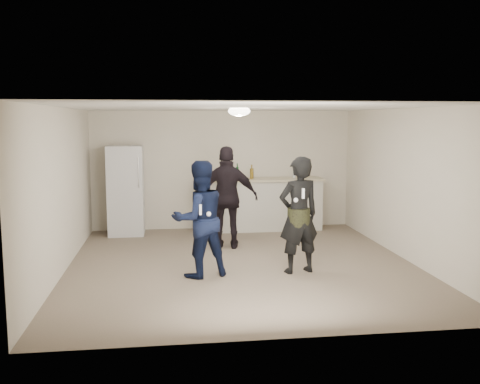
{
  "coord_description": "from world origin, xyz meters",
  "views": [
    {
      "loc": [
        -1.14,
        -8.3,
        2.31
      ],
      "look_at": [
        0.0,
        0.2,
        1.15
      ],
      "focal_mm": 40.0,
      "sensor_mm": 36.0,
      "label": 1
    }
  ],
  "objects": [
    {
      "name": "ceiling_dome",
      "position": [
        0.0,
        0.3,
        2.45
      ],
      "size": [
        0.36,
        0.36,
        0.16
      ],
      "primitive_type": "ellipsoid",
      "color": "white",
      "rests_on": "ceiling"
    },
    {
      "name": "woman",
      "position": [
        0.79,
        -0.56,
        0.89
      ],
      "size": [
        0.73,
        0.57,
        1.77
      ],
      "primitive_type": "imported",
      "rotation": [
        0.0,
        0.0,
        3.39
      ],
      "color": "black",
      "rests_on": "floor"
    },
    {
      "name": "wall_back",
      "position": [
        0.0,
        3.0,
        1.25
      ],
      "size": [
        6.0,
        0.0,
        6.0
      ],
      "primitive_type": "plane",
      "rotation": [
        1.57,
        0.0,
        0.0
      ],
      "color": "beige",
      "rests_on": "floor"
    },
    {
      "name": "spectator",
      "position": [
        -0.1,
        1.15,
        0.92
      ],
      "size": [
        1.14,
        0.61,
        1.85
      ],
      "primitive_type": "imported",
      "rotation": [
        0.0,
        0.0,
        2.99
      ],
      "color": "black",
      "rests_on": "floor"
    },
    {
      "name": "floor",
      "position": [
        0.0,
        0.0,
        0.0
      ],
      "size": [
        6.0,
        6.0,
        0.0
      ],
      "primitive_type": "plane",
      "color": "#6B5B4C",
      "rests_on": "ground"
    },
    {
      "name": "counter_top",
      "position": [
        0.74,
        2.67,
        1.07
      ],
      "size": [
        2.68,
        0.64,
        0.04
      ],
      "primitive_type": "cube",
      "color": "#B8B18E",
      "rests_on": "counter"
    },
    {
      "name": "shaker",
      "position": [
        -0.16,
        2.54,
        1.18
      ],
      "size": [
        0.08,
        0.08,
        0.17
      ],
      "primitive_type": "cylinder",
      "color": "silver",
      "rests_on": "counter_top"
    },
    {
      "name": "camo_shorts",
      "position": [
        0.79,
        -0.56,
        0.85
      ],
      "size": [
        0.34,
        0.34,
        0.28
      ],
      "primitive_type": "cylinder",
      "color": "#2C3217",
      "rests_on": "woman"
    },
    {
      "name": "fridge",
      "position": [
        -2.0,
        2.6,
        0.9
      ],
      "size": [
        0.7,
        0.7,
        1.8
      ],
      "primitive_type": "cube",
      "color": "silver",
      "rests_on": "floor"
    },
    {
      "name": "wall_left",
      "position": [
        -2.75,
        0.0,
        1.25
      ],
      "size": [
        0.0,
        6.0,
        6.0
      ],
      "primitive_type": "plane",
      "rotation": [
        1.57,
        0.0,
        1.57
      ],
      "color": "beige",
      "rests_on": "floor"
    },
    {
      "name": "bottle_cluster",
      "position": [
        0.83,
        2.65,
        1.2
      ],
      "size": [
        1.45,
        0.38,
        0.26
      ],
      "color": "#A04417",
      "rests_on": "counter_top"
    },
    {
      "name": "nunchuk_man",
      "position": [
        -0.59,
        -0.81,
        0.98
      ],
      "size": [
        0.07,
        0.07,
        0.07
      ],
      "primitive_type": "sphere",
      "color": "white",
      "rests_on": "man"
    },
    {
      "name": "counter",
      "position": [
        0.74,
        2.67,
        0.53
      ],
      "size": [
        2.6,
        0.56,
        1.05
      ],
      "primitive_type": "cube",
      "color": "beige",
      "rests_on": "floor"
    },
    {
      "name": "fridge_handle",
      "position": [
        -1.72,
        2.23,
        1.3
      ],
      "size": [
        0.02,
        0.02,
        0.6
      ],
      "primitive_type": "cylinder",
      "color": "silver",
      "rests_on": "fridge"
    },
    {
      "name": "man",
      "position": [
        -0.71,
        -0.56,
        0.86
      ],
      "size": [
        1.01,
        0.89,
        1.73
      ],
      "primitive_type": "imported",
      "rotation": [
        0.0,
        0.0,
        3.48
      ],
      "color": "#101B42",
      "rests_on": "floor"
    },
    {
      "name": "wall_right",
      "position": [
        2.75,
        0.0,
        1.25
      ],
      "size": [
        0.0,
        6.0,
        6.0
      ],
      "primitive_type": "plane",
      "rotation": [
        1.57,
        0.0,
        -1.57
      ],
      "color": "beige",
      "rests_on": "floor"
    },
    {
      "name": "remote_woman",
      "position": [
        0.79,
        -0.81,
        1.25
      ],
      "size": [
        0.04,
        0.04,
        0.15
      ],
      "primitive_type": "cube",
      "color": "white",
      "rests_on": "woman"
    },
    {
      "name": "wall_front",
      "position": [
        0.0,
        -3.0,
        1.25
      ],
      "size": [
        6.0,
        0.0,
        6.0
      ],
      "primitive_type": "plane",
      "rotation": [
        -1.57,
        0.0,
        0.0
      ],
      "color": "beige",
      "rests_on": "floor"
    },
    {
      "name": "ceiling",
      "position": [
        0.0,
        0.0,
        2.5
      ],
      "size": [
        6.0,
        6.0,
        0.0
      ],
      "primitive_type": "plane",
      "rotation": [
        3.14,
        0.0,
        0.0
      ],
      "color": "silver",
      "rests_on": "wall_back"
    },
    {
      "name": "remote_man",
      "position": [
        -0.71,
        -0.84,
        1.05
      ],
      "size": [
        0.04,
        0.04,
        0.15
      ],
      "primitive_type": "cube",
      "color": "silver",
      "rests_on": "man"
    },
    {
      "name": "nunchuk_woman",
      "position": [
        0.69,
        -0.78,
        1.15
      ],
      "size": [
        0.07,
        0.07,
        0.07
      ],
      "primitive_type": "sphere",
      "color": "white",
      "rests_on": "woman"
    }
  ]
}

